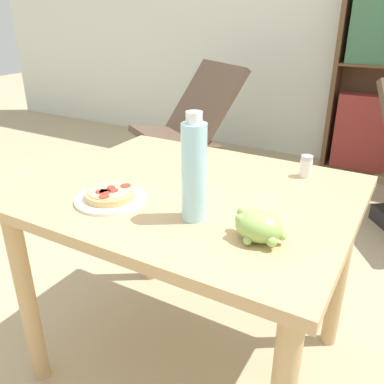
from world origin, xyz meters
name	(u,v)px	position (x,y,z in m)	size (l,w,h in m)	color
ground_plane	(182,354)	(0.00, 0.00, 0.00)	(14.00, 14.00, 0.00)	tan
wall_back	(354,2)	(0.00, 2.62, 1.30)	(8.00, 0.05, 2.60)	silver
dining_table	(192,219)	(0.04, 0.01, 0.61)	(1.01, 0.83, 0.72)	tan
pizza_on_plate	(111,196)	(-0.13, -0.19, 0.74)	(0.22, 0.22, 0.04)	white
grape_bunch	(259,227)	(0.34, -0.19, 0.76)	(0.14, 0.10, 0.08)	#93BC5B
drink_bottle	(194,171)	(0.14, -0.16, 0.86)	(0.07, 0.07, 0.30)	#A3DBEA
salt_shaker	(306,166)	(0.33, 0.29, 0.76)	(0.04, 0.04, 0.08)	white
lounge_chair_near	(185,145)	(-0.92, 1.58, 0.29)	(0.87, 0.96, 0.88)	black
bookshelf	(380,75)	(0.29, 2.48, 0.79)	(0.67, 0.24, 1.72)	brown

